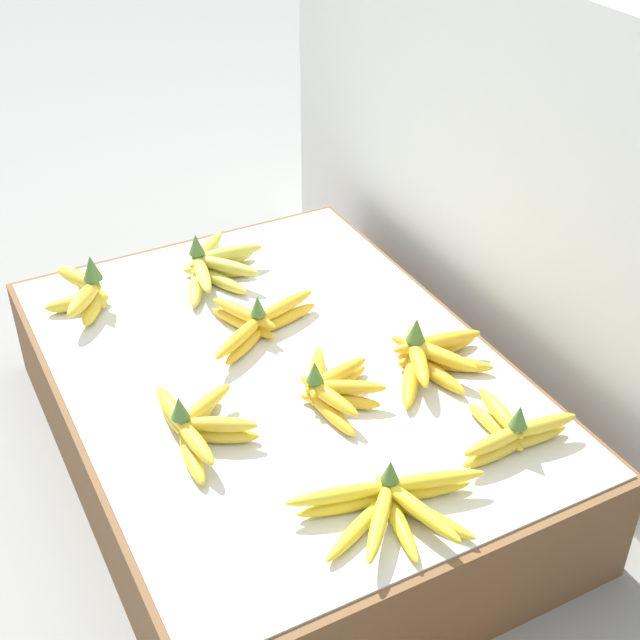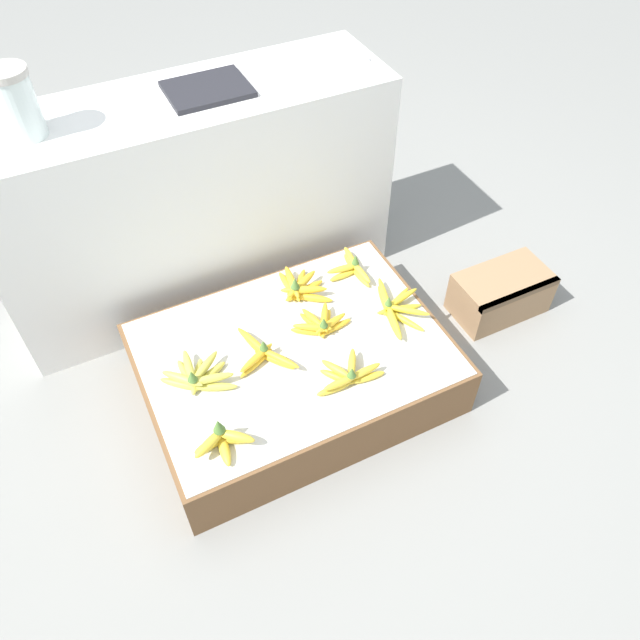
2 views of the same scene
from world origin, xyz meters
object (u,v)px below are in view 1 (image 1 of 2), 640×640
banana_bunch_middle_left (213,266)px  banana_bunch_middle_midright (331,387)px  banana_bunch_front_left (85,293)px  banana_bunch_middle_midleft (257,322)px  banana_bunch_middle_right (391,504)px  banana_bunch_front_midright (196,424)px  banana_bunch_back_right (511,431)px  banana_bunch_back_midright (430,357)px

banana_bunch_middle_left → banana_bunch_middle_midright: bearing=3.3°
banana_bunch_front_left → banana_bunch_middle_midleft: bearing=47.5°
banana_bunch_middle_left → banana_bunch_middle_right: 0.73m
banana_bunch_front_midright → banana_bunch_middle_midright: size_ratio=1.11×
banana_bunch_middle_left → banana_bunch_back_right: (0.69, 0.23, -0.00)m
banana_bunch_front_left → banana_bunch_back_midright: 0.68m
banana_bunch_middle_right → banana_bunch_middle_midright: bearing=170.1°
banana_bunch_middle_left → banana_bunch_back_midright: banana_bunch_back_midright is taller
banana_bunch_middle_midleft → banana_bunch_back_right: size_ratio=1.21×
banana_bunch_front_left → banana_bunch_middle_left: (0.01, 0.26, -0.01)m
banana_bunch_front_left → banana_bunch_middle_midleft: banana_bunch_front_left is taller
banana_bunch_middle_midright → banana_bunch_middle_right: bearing=-9.9°
banana_bunch_back_midright → banana_bunch_front_midright: bearing=-93.5°
banana_bunch_middle_left → banana_bunch_middle_midleft: 0.23m
banana_bunch_front_left → banana_bunch_middle_right: (0.74, 0.24, -0.01)m
banana_bunch_middle_midright → banana_bunch_middle_left: bearing=-176.7°
banana_bunch_front_left → banana_bunch_middle_left: bearing=87.9°
banana_bunch_middle_left → banana_bunch_middle_midright: banana_bunch_middle_left is taller
banana_bunch_front_midright → banana_bunch_back_midright: 0.43m
banana_bunch_front_midright → banana_bunch_middle_midright: bearing=85.8°
banana_bunch_middle_left → banana_bunch_middle_right: bearing=-1.6°
banana_bunch_front_left → banana_bunch_middle_left: banana_bunch_front_left is taller
banana_bunch_front_midright → banana_bunch_middle_midleft: size_ratio=0.94×
banana_bunch_middle_left → banana_bunch_middle_midright: size_ratio=1.05×
banana_bunch_middle_midleft → banana_bunch_front_midright: bearing=-43.4°
banana_bunch_middle_midright → banana_bunch_back_midright: bearing=87.4°
banana_bunch_middle_midleft → banana_bunch_back_midright: 0.33m
banana_bunch_middle_right → banana_bunch_back_midright: bearing=137.7°
banana_bunch_middle_midright → banana_bunch_back_right: size_ratio=1.02×
banana_bunch_front_left → banana_bunch_front_midright: size_ratio=0.80×
banana_bunch_front_midright → banana_bunch_back_midright: banana_bunch_back_midright is taller
banana_bunch_front_left → banana_bunch_middle_midright: 0.55m
banana_bunch_back_right → banana_bunch_middle_left: bearing=-161.9°
banana_bunch_front_midright → banana_bunch_back_midright: (0.03, 0.43, 0.00)m
banana_bunch_front_left → banana_bunch_middle_right: 0.78m
banana_bunch_middle_left → banana_bunch_middle_midleft: bearing=-0.9°
banana_bunch_back_midright → banana_bunch_middle_midleft: bearing=-137.3°
banana_bunch_front_left → banana_bunch_middle_left: size_ratio=0.84×
banana_bunch_middle_left → banana_bunch_middle_right: (0.73, -0.02, -0.01)m
banana_bunch_middle_left → banana_bunch_back_right: 0.73m
banana_bunch_middle_midleft → banana_bunch_back_midright: size_ratio=1.12×
banana_bunch_middle_midright → banana_bunch_middle_right: (0.27, -0.05, -0.00)m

